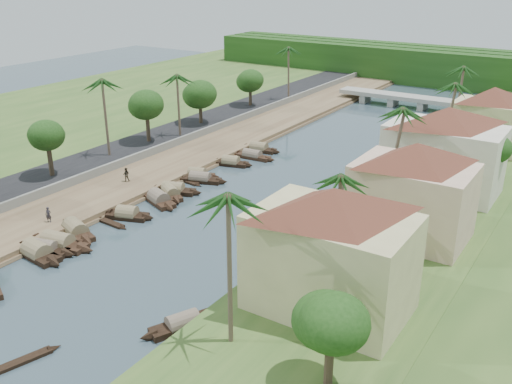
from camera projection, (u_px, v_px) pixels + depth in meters
The scene contains 47 objects.
ground at pixel (165, 250), 56.97m from camera, with size 220.00×220.00×0.00m, color #354750.
left_bank at pixel (174, 163), 80.46m from camera, with size 10.00×180.00×0.80m, color brown.
right_bank at pixel (417, 218), 62.73m from camera, with size 16.00×180.00×1.20m, color #315120.
road at pixel (130, 151), 84.64m from camera, with size 8.00×180.00×1.40m, color black.
retaining_wall at pixel (151, 152), 82.22m from camera, with size 0.40×180.00×1.10m, color slate.
far_left_fill at pixel (18, 125), 98.01m from camera, with size 45.00×220.00×1.35m, color #315120.
treeline at pixel (449, 67), 133.31m from camera, with size 120.00×14.00×8.00m.
bridge at pixel (408, 99), 112.37m from camera, with size 28.00×4.00×2.40m.
building_near at pixel (331, 249), 43.45m from camera, with size 14.85×14.85×10.20m.
building_mid at pixel (413, 190), 55.49m from camera, with size 14.11×14.11×9.70m.
building_far at pixel (444, 149), 66.80m from camera, with size 15.59×15.59×10.20m.
building_distant at pixel (490, 118), 82.05m from camera, with size 12.62×12.62×9.20m.
sampan_1 at pixel (37, 253), 55.52m from camera, with size 8.09×2.64×2.35m.
sampan_2 at pixel (58, 243), 57.48m from camera, with size 9.05×3.40×2.32m.
sampan_3 at pixel (44, 249), 56.22m from camera, with size 7.36×3.35×1.98m.
sampan_4 at pixel (76, 231), 60.10m from camera, with size 8.35×4.31×2.32m.
sampan_5 at pixel (127, 215), 63.91m from camera, with size 6.72×3.74×2.12m.
sampan_6 at pixel (159, 199), 68.03m from camera, with size 7.64×4.42×2.25m.
sampan_7 at pixel (173, 190), 70.88m from camera, with size 7.75×4.13×2.07m.
sampan_8 at pixel (171, 194), 69.75m from camera, with size 6.35×4.69×2.04m.
sampan_9 at pixel (200, 179), 74.51m from camera, with size 7.74×3.86×1.98m.
sampan_10 at pixel (197, 174), 76.14m from camera, with size 6.62×3.35×1.85m.
sampan_11 at pixel (231, 163), 80.63m from camera, with size 6.98×3.13×1.99m.
sampan_12 at pixel (252, 156), 83.49m from camera, with size 7.84×1.84×1.90m.
sampan_13 at pixel (259, 149), 86.67m from camera, with size 7.56×2.33×2.06m.
sampan_14 at pixel (183, 324), 44.66m from camera, with size 4.37×7.28×1.85m.
sampan_15 at pixel (295, 235), 59.24m from camera, with size 3.56×6.69×1.84m.
sampan_16 at pixel (349, 187), 71.70m from camera, with size 3.39×9.13×2.19m.
canoe_0 at pixel (23, 361), 40.92m from camera, with size 2.42×5.70×0.76m.
canoe_1 at pixel (111, 223), 62.54m from camera, with size 5.06×1.10×0.81m.
canoe_2 at pixel (186, 181), 74.69m from camera, with size 5.96×1.71×0.86m.
palm_0 at pixel (228, 201), 37.25m from camera, with size 3.20×3.20×12.86m.
palm_1 at pixel (341, 179), 49.96m from camera, with size 3.20×3.20×9.60m.
palm_2 at pixel (396, 111), 61.73m from camera, with size 3.20×3.20×12.37m.
palm_3 at pixel (451, 86), 75.51m from camera, with size 3.20×3.20×12.12m.
palm_5 at pixel (102, 82), 76.83m from camera, with size 3.20×3.20×12.10m.
palm_6 at pixel (177, 77), 86.45m from camera, with size 3.20×3.20×10.88m.
palm_7 at pixel (462, 69), 86.83m from camera, with size 3.20×3.20×12.23m.
palm_8 at pixel (289, 49), 110.03m from camera, with size 3.20×3.20×11.53m.
tree_2 at pixel (47, 136), 71.08m from camera, with size 4.45×4.45×7.11m.
tree_3 at pixel (146, 105), 84.92m from camera, with size 5.18×5.18×7.73m.
tree_4 at pixel (200, 95), 95.22m from camera, with size 5.52×5.52×7.08m.
tree_5 at pixel (250, 81), 107.16m from camera, with size 4.86×4.86×6.62m.
tree_6 at pixel (490, 151), 64.62m from camera, with size 4.11×4.11×7.51m.
tree_7 at pixel (331, 323), 35.20m from camera, with size 4.48×4.48×6.73m.
person_near at pixel (48, 215), 60.89m from camera, with size 0.63×0.41×1.72m, color #26242B.
person_far at pixel (126, 174), 72.37m from camera, with size 0.87×0.68×1.79m, color #393227.
Camera 1 is at (35.20, -37.57, 26.68)m, focal length 40.00 mm.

